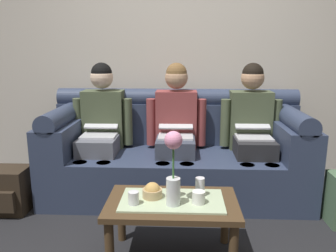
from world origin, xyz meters
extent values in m
cube|color=beige|center=(0.00, 1.70, 1.45)|extent=(6.00, 0.12, 2.90)
cube|color=#2D3851|center=(0.00, 1.10, 0.21)|extent=(2.33, 0.88, 0.42)
cube|color=#2D3851|center=(0.00, 1.43, 0.62)|extent=(2.33, 0.22, 0.40)
cylinder|color=#2D3851|center=(0.00, 1.43, 0.87)|extent=(2.33, 0.18, 0.18)
cube|color=#2D3851|center=(-1.03, 1.10, 0.56)|extent=(0.28, 0.88, 0.28)
cylinder|color=#2D3851|center=(-1.03, 1.10, 0.74)|extent=(0.18, 0.88, 0.18)
cube|color=#2D3851|center=(1.03, 1.10, 0.56)|extent=(0.28, 0.88, 0.28)
cylinder|color=#2D3851|center=(1.03, 1.10, 0.74)|extent=(0.18, 0.88, 0.18)
cube|color=#595B66|center=(-0.69, 1.04, 0.49)|extent=(0.34, 0.40, 0.15)
cylinder|color=#595B66|center=(-0.79, 0.78, 0.21)|extent=(0.12, 0.12, 0.42)
cylinder|color=#595B66|center=(-0.59, 0.78, 0.21)|extent=(0.12, 0.12, 0.42)
cube|color=#475138|center=(-0.69, 1.28, 0.69)|extent=(0.38, 0.22, 0.54)
cylinder|color=#475138|center=(-0.93, 1.24, 0.67)|extent=(0.09, 0.09, 0.44)
cylinder|color=#475138|center=(-0.46, 1.24, 0.67)|extent=(0.09, 0.09, 0.44)
sphere|color=beige|center=(-0.69, 1.26, 1.08)|extent=(0.21, 0.21, 0.21)
sphere|color=black|center=(-0.69, 1.26, 1.12)|extent=(0.19, 0.19, 0.19)
cube|color=silver|center=(-0.69, 1.06, 0.58)|extent=(0.31, 0.22, 0.02)
cube|color=silver|center=(-0.69, 1.22, 0.68)|extent=(0.31, 0.19, 0.11)
cube|color=black|center=(-0.69, 1.21, 0.68)|extent=(0.27, 0.17, 0.09)
cube|color=#383D4C|center=(0.00, 1.04, 0.49)|extent=(0.34, 0.40, 0.15)
cylinder|color=#383D4C|center=(-0.10, 0.78, 0.21)|extent=(0.12, 0.12, 0.42)
cylinder|color=#383D4C|center=(0.10, 0.78, 0.21)|extent=(0.12, 0.12, 0.42)
cube|color=brown|center=(0.00, 1.28, 0.69)|extent=(0.38, 0.22, 0.54)
cylinder|color=brown|center=(-0.23, 1.24, 0.67)|extent=(0.09, 0.09, 0.44)
cylinder|color=brown|center=(0.23, 1.24, 0.67)|extent=(0.09, 0.09, 0.44)
sphere|color=tan|center=(0.00, 1.26, 1.08)|extent=(0.21, 0.21, 0.21)
sphere|color=brown|center=(0.00, 1.26, 1.12)|extent=(0.19, 0.19, 0.19)
cube|color=silver|center=(0.00, 1.06, 0.58)|extent=(0.31, 0.22, 0.02)
cube|color=silver|center=(0.00, 1.21, 0.68)|extent=(0.31, 0.20, 0.10)
cube|color=black|center=(0.00, 1.21, 0.68)|extent=(0.27, 0.17, 0.08)
cube|color=#232326|center=(0.69, 1.04, 0.49)|extent=(0.34, 0.40, 0.15)
cylinder|color=#232326|center=(0.59, 0.78, 0.21)|extent=(0.12, 0.12, 0.42)
cylinder|color=#232326|center=(0.79, 0.78, 0.21)|extent=(0.12, 0.12, 0.42)
cube|color=#475138|center=(0.69, 1.28, 0.69)|extent=(0.38, 0.22, 0.54)
cylinder|color=#475138|center=(0.46, 1.24, 0.67)|extent=(0.09, 0.09, 0.44)
cylinder|color=#475138|center=(0.93, 1.24, 0.67)|extent=(0.09, 0.09, 0.44)
sphere|color=tan|center=(0.69, 1.26, 1.08)|extent=(0.21, 0.21, 0.21)
sphere|color=black|center=(0.69, 1.26, 1.12)|extent=(0.19, 0.19, 0.19)
cube|color=silver|center=(0.69, 1.06, 0.58)|extent=(0.31, 0.22, 0.02)
cube|color=silver|center=(0.69, 1.21, 0.68)|extent=(0.31, 0.20, 0.09)
cube|color=black|center=(0.69, 1.20, 0.68)|extent=(0.27, 0.17, 0.07)
cube|color=#47331E|center=(0.00, 0.12, 0.38)|extent=(0.83, 0.50, 0.04)
cube|color=#B2C69E|center=(0.00, 0.12, 0.40)|extent=(0.65, 0.35, 0.01)
cylinder|color=#47331E|center=(-0.37, -0.08, 0.18)|extent=(0.06, 0.06, 0.36)
cylinder|color=#47331E|center=(0.37, -0.08, 0.18)|extent=(0.06, 0.06, 0.36)
cylinder|color=#47331E|center=(-0.37, 0.32, 0.18)|extent=(0.06, 0.06, 0.36)
cylinder|color=#47331E|center=(0.37, 0.32, 0.18)|extent=(0.06, 0.06, 0.36)
cylinder|color=silver|center=(0.01, 0.05, 0.50)|extent=(0.09, 0.09, 0.17)
cylinder|color=#3D7538|center=(0.01, 0.05, 0.68)|extent=(0.01, 0.01, 0.20)
sphere|color=pink|center=(0.01, 0.05, 0.82)|extent=(0.11, 0.11, 0.11)
cylinder|color=tan|center=(-0.13, 0.15, 0.44)|extent=(0.13, 0.13, 0.06)
sphere|color=tan|center=(-0.13, 0.15, 0.46)|extent=(0.10, 0.10, 0.10)
cylinder|color=white|center=(0.16, 0.07, 0.45)|extent=(0.08, 0.08, 0.08)
cylinder|color=silver|center=(0.01, 0.16, 0.47)|extent=(0.06, 0.06, 0.13)
cylinder|color=silver|center=(0.18, 0.18, 0.47)|extent=(0.06, 0.06, 0.12)
cylinder|color=silver|center=(-0.23, 0.04, 0.45)|extent=(0.07, 0.07, 0.08)
cube|color=#2D2319|center=(-1.37, 0.72, 0.19)|extent=(0.29, 0.26, 0.38)
cube|color=#2D2319|center=(-1.37, 0.56, 0.15)|extent=(0.20, 0.05, 0.17)
camera|label=1|loc=(0.06, -1.86, 1.34)|focal=36.13mm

